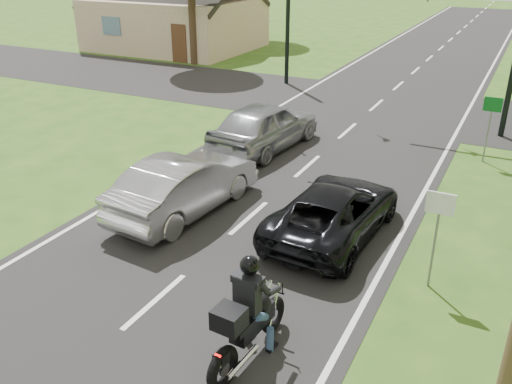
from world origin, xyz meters
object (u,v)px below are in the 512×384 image
sign_white (438,217)px  sign_green (491,114)px  motorcycle_rider (247,321)px  silver_suv (265,125)px  traffic_signal (465,16)px  silver_sedan (185,185)px  dark_suv (334,210)px

sign_white → sign_green: size_ratio=1.00×
sign_white → sign_green: same height
motorcycle_rider → silver_suv: (-4.32, 9.45, 0.05)m
traffic_signal → sign_green: size_ratio=3.00×
silver_suv → sign_white: (6.63, -5.86, 0.76)m
traffic_signal → sign_white: bearing=-83.0°
silver_suv → silver_sedan: bearing=99.0°
silver_sedan → sign_white: bearing=179.5°
sign_white → motorcycle_rider: bearing=-122.8°
silver_suv → sign_white: 8.88m
dark_suv → traffic_signal: size_ratio=0.72×
motorcycle_rider → silver_suv: bearing=118.9°
sign_green → sign_white: bearing=-91.4°
dark_suv → traffic_signal: traffic_signal is taller
silver_sedan → motorcycle_rider: bearing=138.9°
silver_suv → sign_green: (6.83, 2.14, 0.76)m
dark_suv → silver_suv: size_ratio=0.94×
sign_green → traffic_signal: bearing=117.4°
motorcycle_rider → sign_white: bearing=61.6°
silver_sedan → sign_green: (6.55, 7.37, 0.83)m
traffic_signal → sign_white: 11.39m
traffic_signal → sign_green: bearing=-62.6°
motorcycle_rider → dark_suv: size_ratio=0.51×
sign_white → silver_sedan: bearing=174.4°
motorcycle_rider → sign_white: 4.35m
sign_white → sign_green: (0.20, 8.00, 0.00)m
dark_suv → traffic_signal: (1.13, 9.82, 3.49)m
motorcycle_rider → traffic_signal: 15.02m
traffic_signal → sign_white: size_ratio=3.00×
silver_sedan → sign_green: size_ratio=2.17×
motorcycle_rider → sign_white: size_ratio=1.10×
dark_suv → silver_sedan: 3.91m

